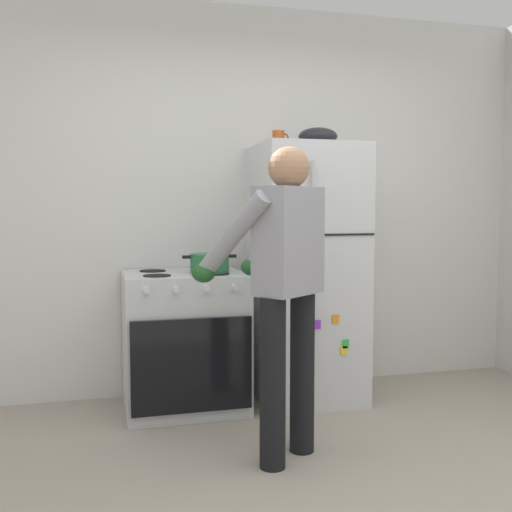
# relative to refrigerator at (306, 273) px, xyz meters

# --- Properties ---
(kitchen_wall_back) EXTENTS (6.00, 0.10, 2.70)m
(kitchen_wall_back) POSITION_rel_refrigerator_xyz_m (-0.39, 0.38, 0.49)
(kitchen_wall_back) COLOR silver
(kitchen_wall_back) RESTS_ON ground
(refrigerator) EXTENTS (0.68, 0.72, 1.71)m
(refrigerator) POSITION_rel_refrigerator_xyz_m (0.00, 0.00, 0.00)
(refrigerator) COLOR silver
(refrigerator) RESTS_ON ground
(stove_range) EXTENTS (0.76, 0.67, 0.89)m
(stove_range) POSITION_rel_refrigerator_xyz_m (-0.83, -0.01, -0.42)
(stove_range) COLOR silver
(stove_range) RESTS_ON ground
(person_cook) EXTENTS (0.67, 0.72, 1.60)m
(person_cook) POSITION_rel_refrigerator_xyz_m (-0.45, -0.91, 0.10)
(person_cook) COLOR black
(person_cook) RESTS_ON ground
(red_pot) EXTENTS (0.35, 0.25, 0.12)m
(red_pot) POSITION_rel_refrigerator_xyz_m (-0.67, -0.05, 0.09)
(red_pot) COLOR #236638
(red_pot) RESTS_ON stove_range
(coffee_mug) EXTENTS (0.11, 0.08, 0.10)m
(coffee_mug) POSITION_rel_refrigerator_xyz_m (-0.18, 0.05, 0.90)
(coffee_mug) COLOR #B24C1E
(coffee_mug) RESTS_ON refrigerator
(mixing_bowl) EXTENTS (0.26, 0.26, 0.12)m
(mixing_bowl) POSITION_rel_refrigerator_xyz_m (0.08, 0.00, 0.91)
(mixing_bowl) COLOR black
(mixing_bowl) RESTS_ON refrigerator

